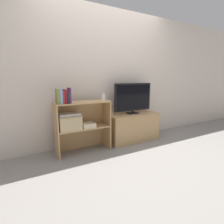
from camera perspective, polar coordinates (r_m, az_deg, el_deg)
The scene contains 16 objects.
ground_plane at distance 3.08m, azimuth 1.52°, elevation -11.78°, with size 16.00×16.00×0.00m, color gray.
wall_back at distance 3.24m, azimuth -2.57°, elevation 11.16°, with size 10.00×0.05×2.40m.
tv_stand at distance 3.40m, azimuth 6.65°, elevation -4.85°, with size 1.01×0.45×0.53m.
tv at distance 3.29m, azimuth 6.88°, elevation 4.68°, with size 0.79×0.14×0.57m.
bookshelf_lower_tier at distance 2.96m, azimuth -9.74°, elevation -7.29°, with size 0.87×0.33×0.42m.
bookshelf_upper_tier at distance 2.86m, azimuth -10.00°, elevation 0.60°, with size 0.87×0.33×0.41m.
book_olive at distance 2.61m, azimuth -17.32°, elevation 4.87°, with size 0.04×0.15×0.21m.
book_skyblue at distance 2.62m, azimuth -16.49°, elevation 4.96°, with size 0.03×0.15×0.22m.
book_crimson at distance 2.63m, azimuth -15.78°, elevation 4.75°, with size 0.03×0.15×0.19m.
book_maroon at distance 2.64m, azimuth -15.11°, elevation 4.96°, with size 0.02×0.15×0.21m.
book_charcoal at distance 2.65m, azimuth -14.39°, elevation 4.84°, with size 0.03×0.16×0.19m.
book_plum at distance 2.65m, azimuth -13.76°, elevation 5.28°, with size 0.02×0.15×0.23m.
baby_monitor at distance 2.92m, azimuth -2.79°, elevation 4.93°, with size 0.05×0.04×0.14m.
storage_basket_left at distance 2.76m, azimuth -13.86°, elevation -2.98°, with size 0.34×0.30×0.23m.
laptop at distance 2.73m, azimuth -13.97°, elevation -0.67°, with size 0.32×0.24×0.02m.
magazine_stack at distance 2.84m, azimuth -7.96°, elevation -4.17°, with size 0.21×0.22×0.07m.
Camera 1 is at (-1.44, -2.44, 1.19)m, focal length 28.00 mm.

